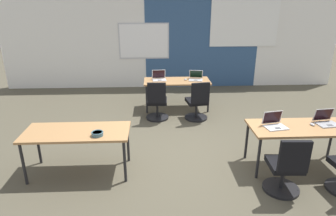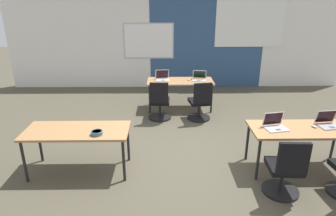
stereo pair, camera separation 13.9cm
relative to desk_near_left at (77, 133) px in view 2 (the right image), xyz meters
The scene contains 15 objects.
ground_plane 1.96m from the desk_near_left, 18.92° to the left, with size 24.00×24.00×0.00m.
back_wall_assembly 5.17m from the desk_near_left, 69.57° to the left, with size 10.00×0.27×2.80m.
desk_near_left is the anchor object (origin of this frame).
desk_near_right 3.50m from the desk_near_left, ahead, with size 1.60×0.70×0.72m.
desk_far_center 3.30m from the desk_near_left, 57.99° to the left, with size 1.60×0.70×0.72m.
laptop_near_right_end 3.95m from the desk_near_left, ahead, with size 0.36×0.32×0.23m.
mouse_near_right_end 3.70m from the desk_near_left, ahead, with size 0.07×0.11×0.03m.
laptop_far_right 3.61m from the desk_near_left, 52.00° to the left, with size 0.38×0.36×0.22m.
mouse_far_right 3.44m from the desk_near_left, 55.16° to the left, with size 0.06×0.10×0.03m.
chair_far_right 2.99m from the desk_near_left, 43.42° to the left, with size 0.52×0.57×0.92m.
laptop_near_right_inner 3.08m from the desk_near_left, ahead, with size 0.37×0.33×0.24m.
chair_near_right_inner 3.10m from the desk_near_left, 12.85° to the right, with size 0.52×0.55×0.92m.
laptop_far_left 3.17m from the desk_near_left, 65.37° to the left, with size 0.36×0.30×0.24m.
chair_far_left 2.46m from the desk_near_left, 59.13° to the left, with size 0.52×0.55×0.92m.
snack_bowl 0.40m from the desk_near_left, 26.67° to the right, with size 0.18×0.18×0.06m.
Camera 2 is at (-0.41, -4.74, 2.65)m, focal length 31.51 mm.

